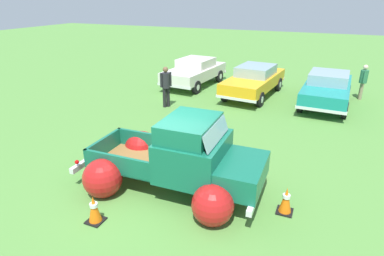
% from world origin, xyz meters
% --- Properties ---
extents(ground_plane, '(80.00, 80.00, 0.00)m').
position_xyz_m(ground_plane, '(0.00, 0.00, 0.00)').
color(ground_plane, '#548C3D').
extents(vintage_pickup_truck, '(4.66, 2.84, 1.96)m').
position_xyz_m(vintage_pickup_truck, '(0.39, 0.01, 0.76)').
color(vintage_pickup_truck, black).
rests_on(vintage_pickup_truck, ground).
extents(show_car_0, '(2.28, 4.41, 1.43)m').
position_xyz_m(show_car_0, '(-3.30, 9.44, 0.78)').
color(show_car_0, black).
rests_on(show_car_0, ground).
extents(show_car_1, '(2.30, 4.80, 1.43)m').
position_xyz_m(show_car_1, '(0.06, 8.83, 0.78)').
color(show_car_1, black).
rests_on(show_car_1, ground).
extents(show_car_2, '(2.08, 4.59, 1.43)m').
position_xyz_m(show_car_2, '(3.33, 8.65, 0.78)').
color(show_car_2, black).
rests_on(show_car_2, ground).
extents(spectator_0, '(0.48, 0.48, 1.76)m').
position_xyz_m(spectator_0, '(-3.02, 5.61, 1.01)').
color(spectator_0, black).
rests_on(spectator_0, ground).
extents(spectator_1, '(0.34, 0.53, 1.62)m').
position_xyz_m(spectator_1, '(4.81, 10.21, 0.92)').
color(spectator_1, gray).
rests_on(spectator_1, ground).
extents(lane_cone_0, '(0.36, 0.36, 0.63)m').
position_xyz_m(lane_cone_0, '(-0.84, -1.88, 0.31)').
color(lane_cone_0, black).
rests_on(lane_cone_0, ground).
extents(lane_cone_1, '(0.36, 0.36, 0.63)m').
position_xyz_m(lane_cone_1, '(2.86, 0.07, 0.31)').
color(lane_cone_1, black).
rests_on(lane_cone_1, ground).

